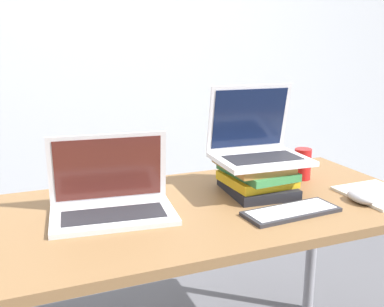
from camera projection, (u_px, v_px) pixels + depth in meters
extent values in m
cube|color=silver|center=(96.00, 28.00, 2.68)|extent=(8.00, 0.05, 2.70)
cube|color=brown|center=(189.00, 211.00, 1.48)|extent=(1.61, 0.72, 0.03)
cylinder|color=gray|center=(312.00, 242.00, 2.11)|extent=(0.05, 0.05, 0.72)
cube|color=silver|center=(113.00, 215.00, 1.39)|extent=(0.40, 0.27, 0.02)
cube|color=#232328|center=(114.00, 214.00, 1.37)|extent=(0.32, 0.15, 0.00)
cube|color=silver|center=(109.00, 168.00, 1.45)|extent=(0.38, 0.07, 0.23)
cube|color=#4C1E19|center=(109.00, 169.00, 1.45)|extent=(0.34, 0.06, 0.20)
cube|color=black|center=(257.00, 188.00, 1.61)|extent=(0.24, 0.27, 0.03)
cube|color=gold|center=(257.00, 179.00, 1.60)|extent=(0.23, 0.22, 0.03)
cube|color=#33753D|center=(257.00, 171.00, 1.60)|extent=(0.20, 0.28, 0.03)
cube|color=olive|center=(253.00, 164.00, 1.59)|extent=(0.21, 0.25, 0.03)
cube|color=silver|center=(261.00, 159.00, 1.57)|extent=(0.33, 0.26, 0.02)
cube|color=#232328|center=(263.00, 158.00, 1.56)|extent=(0.26, 0.14, 0.00)
cube|color=silver|center=(249.00, 118.00, 1.63)|extent=(0.32, 0.07, 0.25)
cube|color=#0F1938|center=(250.00, 118.00, 1.63)|extent=(0.28, 0.06, 0.22)
cube|color=#28282D|center=(291.00, 212.00, 1.42)|extent=(0.32, 0.14, 0.01)
cube|color=silver|center=(291.00, 210.00, 1.42)|extent=(0.29, 0.11, 0.00)
ellipsoid|color=#B2B2B7|center=(361.00, 197.00, 1.51)|extent=(0.07, 0.11, 0.04)
cube|color=silver|center=(379.00, 195.00, 1.58)|extent=(0.22, 0.26, 0.01)
cylinder|color=red|center=(302.00, 164.00, 1.76)|extent=(0.07, 0.07, 0.12)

